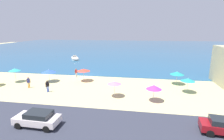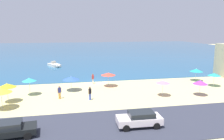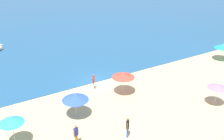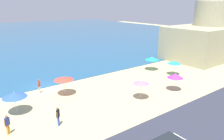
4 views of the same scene
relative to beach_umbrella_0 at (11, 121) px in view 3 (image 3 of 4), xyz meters
name	(u,v)px [view 3 (image 3 of 4)]	position (x,y,z in m)	size (l,w,h in m)	color
ground_plane	(97,82)	(10.35, 6.05, -2.25)	(160.00, 160.00, 0.00)	#C6BB83
beach_umbrella_0	(11,121)	(0.00, 0.00, 0.00)	(1.92, 1.92, 2.55)	#B2B2B7
beach_umbrella_2	(123,75)	(11.58, 2.49, -0.19)	(2.33, 2.33, 2.33)	#B2B2B7
beach_umbrella_4	(218,86)	(18.07, -3.89, -0.25)	(1.90, 1.90, 2.26)	#B2B2B7
beach_umbrella_5	(75,98)	(5.70, 1.14, -0.31)	(2.39, 2.39, 2.25)	#B2B2B7
beach_umbrella_7	(223,46)	(27.53, 3.31, -0.29)	(2.29, 2.29, 2.29)	#B2B2B7
bather_0	(93,81)	(9.32, 4.76, -1.27)	(0.39, 0.47, 1.75)	silver
bather_1	(128,126)	(8.08, -3.67, -1.24)	(0.40, 0.46, 1.80)	blue
bather_2	(76,134)	(4.15, -2.40, -1.25)	(0.50, 0.38, 1.78)	gold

